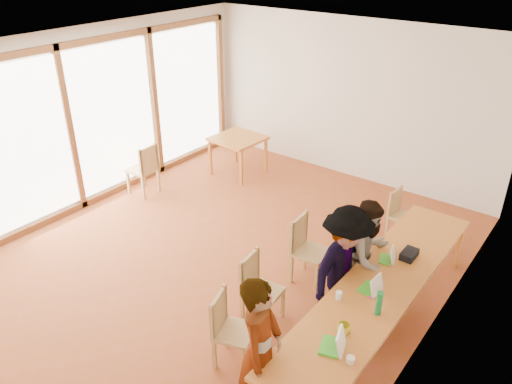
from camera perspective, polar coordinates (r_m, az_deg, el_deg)
ground at (r=7.32m, az=-5.49°, el=-8.46°), size 8.00×8.00×0.00m
wall_back at (r=9.65m, az=10.48°, el=10.31°), size 6.00×0.10×3.00m
wall_right at (r=5.22m, az=19.10°, el=-6.45°), size 0.10×8.00×3.00m
window_wall at (r=8.72m, az=-20.64°, el=7.12°), size 0.10×8.00×3.00m
ceiling at (r=6.06m, az=-6.80°, el=15.31°), size 6.00×8.00×0.04m
communal_table at (r=5.96m, az=14.06°, el=-10.43°), size 0.80×4.00×0.75m
side_table at (r=9.78m, az=-2.08°, el=5.82°), size 0.90×0.90×0.75m
chair_near at (r=5.59m, az=-3.39°, el=-14.60°), size 0.52×0.52×0.47m
chair_mid at (r=6.10m, az=-0.01°, el=-10.17°), size 0.47×0.47×0.48m
chair_far at (r=6.78m, az=5.59°, el=-5.71°), size 0.47×0.47×0.51m
chair_empty at (r=8.02m, az=16.00°, el=-1.86°), size 0.40×0.40×0.43m
chair_spare at (r=9.17m, az=-12.51°, el=3.07°), size 0.47×0.47×0.51m
person_near at (r=4.90m, az=0.54°, el=-17.67°), size 0.56×0.69×1.62m
person_mid at (r=6.31m, az=12.64°, el=-7.20°), size 0.69×0.82×1.52m
person_far at (r=5.98m, az=10.10°, el=-8.58°), size 0.74×1.11×1.60m
laptop_near at (r=5.02m, az=9.07°, el=-16.77°), size 0.29×0.31×0.22m
laptop_mid at (r=5.76m, az=13.19°, el=-10.51°), size 0.22×0.25×0.20m
laptop_far at (r=6.29m, az=14.99°, el=-7.22°), size 0.23×0.24×0.18m
yellow_mug at (r=5.19m, az=10.01°, el=-15.11°), size 0.15×0.15×0.11m
green_bottle at (r=5.42m, az=13.88°, el=-12.24°), size 0.07×0.07×0.28m
clear_glass at (r=5.59m, az=9.44°, el=-11.58°), size 0.07×0.07×0.09m
condiment_cup at (r=4.94m, az=10.75°, el=-18.33°), size 0.08×0.08×0.06m
pink_phone at (r=5.72m, az=12.99°, el=-11.43°), size 0.05×0.10×0.01m
black_pouch at (r=6.42m, az=17.10°, el=-6.82°), size 0.16×0.26×0.09m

